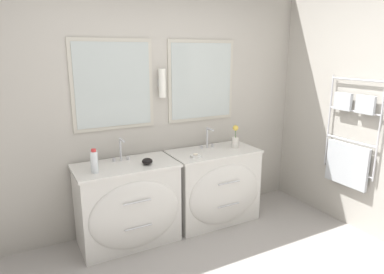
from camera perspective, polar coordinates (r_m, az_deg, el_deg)
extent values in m
cube|color=#B2ADA3|center=(3.57, -7.94, 5.24)|extent=(5.38, 0.06, 2.60)
cube|color=#BCB7A8|center=(3.41, -12.99, 8.46)|extent=(0.80, 0.02, 0.87)
cube|color=#B2BCBA|center=(3.40, -12.94, 8.45)|extent=(0.73, 0.01, 0.80)
cube|color=#BCB7A8|center=(3.79, 1.61, 9.33)|extent=(0.80, 0.02, 0.87)
cube|color=#B2BCBA|center=(3.78, 1.69, 9.32)|extent=(0.73, 0.01, 0.80)
cylinder|color=white|center=(3.52, -5.00, 8.93)|extent=(0.07, 0.07, 0.29)
cube|color=silver|center=(3.57, -5.30, 8.98)|extent=(0.05, 0.02, 0.08)
cube|color=#B2ADA3|center=(3.96, 24.91, 4.93)|extent=(0.06, 3.56, 2.60)
cylinder|color=silver|center=(3.72, 28.73, 0.75)|extent=(0.02, 0.02, 1.00)
cylinder|color=silver|center=(4.06, 21.87, 2.46)|extent=(0.02, 0.02, 1.00)
cylinder|color=silver|center=(3.82, 25.89, 8.57)|extent=(0.02, 0.59, 0.02)
cylinder|color=silver|center=(3.85, 25.39, 3.93)|extent=(0.02, 0.59, 0.02)
cylinder|color=silver|center=(3.91, 24.91, -0.60)|extent=(0.02, 0.59, 0.02)
cylinder|color=silver|center=(4.00, 24.45, -4.97)|extent=(0.02, 0.59, 0.02)
cube|color=#B7BCC1|center=(3.97, 24.38, -4.22)|extent=(0.04, 0.49, 0.45)
cube|color=#B7BCC1|center=(3.75, 26.93, 4.81)|extent=(0.04, 0.20, 0.18)
cube|color=#B7BCC1|center=(3.90, 23.85, 5.44)|extent=(0.04, 0.20, 0.18)
cube|color=silver|center=(3.45, -10.72, -11.05)|extent=(0.93, 0.49, 0.77)
ellipsoid|color=silver|center=(3.24, -9.35, -12.73)|extent=(0.86, 0.11, 0.65)
cube|color=silver|center=(3.31, -11.03, -4.74)|extent=(0.96, 0.52, 0.03)
ellipsoid|color=white|center=(3.29, -10.88, -5.35)|extent=(0.37, 0.32, 0.09)
cylinder|color=silver|center=(3.12, -9.07, -10.68)|extent=(0.26, 0.01, 0.01)
cylinder|color=silver|center=(3.23, -8.90, -14.67)|extent=(0.26, 0.01, 0.01)
cube|color=silver|center=(3.83, 3.51, -8.26)|extent=(0.93, 0.49, 0.77)
ellipsoid|color=silver|center=(3.64, 5.58, -9.53)|extent=(0.86, 0.11, 0.65)
cube|color=silver|center=(3.69, 3.61, -2.49)|extent=(0.96, 0.52, 0.03)
ellipsoid|color=white|center=(3.68, 3.80, -3.03)|extent=(0.37, 0.32, 0.09)
cylinder|color=silver|center=(3.53, 6.22, -7.58)|extent=(0.26, 0.01, 0.01)
cylinder|color=silver|center=(3.63, 6.12, -11.23)|extent=(0.26, 0.01, 0.01)
cylinder|color=silver|center=(3.39, -11.82, -2.00)|extent=(0.02, 0.02, 0.23)
cylinder|color=silver|center=(3.31, -11.60, -0.52)|extent=(0.02, 0.13, 0.02)
cylinder|color=silver|center=(3.40, -12.87, -3.73)|extent=(0.03, 0.03, 0.04)
cylinder|color=silver|center=(3.44, -10.63, -3.42)|extent=(0.03, 0.03, 0.04)
cylinder|color=silver|center=(3.77, 2.55, -0.09)|extent=(0.02, 0.02, 0.23)
cylinder|color=silver|center=(3.69, 3.07, 1.27)|extent=(0.02, 0.13, 0.02)
cylinder|color=silver|center=(3.76, 1.62, -1.66)|extent=(0.03, 0.03, 0.04)
cylinder|color=silver|center=(3.83, 3.44, -1.39)|extent=(0.03, 0.03, 0.04)
cylinder|color=silver|center=(3.12, -15.96, -4.05)|extent=(0.06, 0.06, 0.19)
cylinder|color=red|center=(3.09, -16.10, -2.15)|extent=(0.04, 0.04, 0.02)
ellipsoid|color=black|center=(3.26, -7.47, -4.03)|extent=(0.10, 0.10, 0.06)
cylinder|color=silver|center=(3.80, 7.20, -0.96)|extent=(0.07, 0.07, 0.12)
cylinder|color=#477238|center=(3.77, 7.25, 0.71)|extent=(0.01, 0.01, 0.11)
sphere|color=#E5BF47|center=(3.76, 7.28, 1.51)|extent=(0.06, 0.06, 0.06)
cube|color=white|center=(3.45, 0.60, -3.24)|extent=(0.09, 0.07, 0.02)
ellipsoid|color=#F2E5CC|center=(3.44, 0.60, -2.89)|extent=(0.06, 0.04, 0.02)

